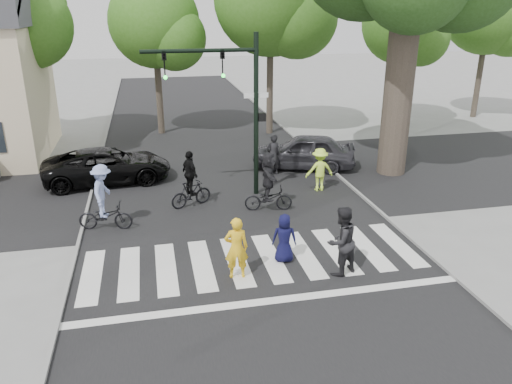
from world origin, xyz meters
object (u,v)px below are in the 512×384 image
cyclist_right (268,185)px  pedestrian_adult (341,241)px  pedestrian_woman (236,248)px  traffic_signal (233,93)px  car_grey (304,151)px  cyclist_mid (191,184)px  car_suv (107,166)px  cyclist_left (104,202)px  pedestrian_child (284,238)px

cyclist_right → pedestrian_adult: bearing=-79.8°
pedestrian_woman → pedestrian_adult: (2.78, -0.40, 0.10)m
traffic_signal → car_grey: traffic_signal is taller
pedestrian_woman → cyclist_right: bearing=-109.9°
cyclist_mid → car_grey: size_ratio=0.46×
car_grey → car_suv: bearing=-70.8°
cyclist_left → cyclist_right: (5.54, 0.43, -0.00)m
pedestrian_child → cyclist_left: cyclist_left is taller
cyclist_mid → car_suv: bearing=132.6°
traffic_signal → cyclist_right: (0.92, -1.71, -2.95)m
cyclist_mid → car_grey: bearing=33.0°
pedestrian_adult → cyclist_mid: cyclist_mid is taller
pedestrian_child → cyclist_mid: cyclist_mid is taller
pedestrian_adult → cyclist_left: cyclist_left is taller
car_grey → traffic_signal: bearing=-34.5°
pedestrian_woman → cyclist_mid: cyclist_mid is taller
cyclist_right → pedestrian_woman: bearing=-113.9°
pedestrian_woman → car_suv: size_ratio=0.34×
car_suv → traffic_signal: bearing=-123.9°
pedestrian_woman → pedestrian_adult: 2.81m
pedestrian_woman → car_grey: size_ratio=0.38×
pedestrian_child → cyclist_mid: 5.19m
pedestrian_child → pedestrian_adult: pedestrian_adult is taller
traffic_signal → car_suv: (-4.82, 2.61, -3.20)m
pedestrian_adult → car_suv: size_ratio=0.38×
car_grey → cyclist_mid: bearing=-38.4°
pedestrian_adult → cyclist_right: bearing=-103.9°
cyclist_right → car_grey: cyclist_right is taller
pedestrian_child → car_grey: car_grey is taller
pedestrian_adult → car_suv: pedestrian_adult is taller
traffic_signal → pedestrian_adult: (1.77, -6.46, -2.93)m
cyclist_left → pedestrian_adult: bearing=-34.0°
traffic_signal → car_grey: (3.59, 2.69, -3.13)m
cyclist_right → cyclist_mid: bearing=160.1°
cyclist_right → car_grey: (2.67, 4.41, -0.18)m
cyclist_left → cyclist_right: 5.56m
cyclist_left → car_grey: (8.21, 4.84, -0.18)m
car_suv → car_grey: bearing=-94.9°
pedestrian_woman → car_suv: 9.47m
cyclist_right → car_grey: 5.15m
traffic_signal → pedestrian_adult: bearing=-74.7°
traffic_signal → cyclist_left: size_ratio=2.73×
pedestrian_woman → cyclist_left: size_ratio=0.79×
cyclist_mid → car_suv: size_ratio=0.41×
pedestrian_adult → pedestrian_child: bearing=-61.7°
pedestrian_child → cyclist_mid: size_ratio=0.69×
pedestrian_woman → pedestrian_child: pedestrian_woman is taller
cyclist_mid → pedestrian_child: bearing=-64.9°
cyclist_right → car_grey: bearing=58.8°
cyclist_mid → cyclist_right: bearing=-19.9°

